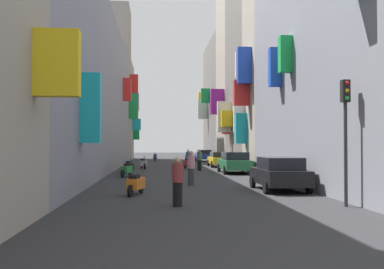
{
  "coord_description": "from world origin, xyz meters",
  "views": [
    {
      "loc": [
        -1.74,
        -2.95,
        2.11
      ],
      "look_at": [
        0.13,
        20.28,
        2.59
      ],
      "focal_mm": 40.95,
      "sensor_mm": 36.0,
      "label": 1
    }
  ],
  "objects_px": {
    "pedestrian_mid_street": "(191,168)",
    "traffic_light_near_corner": "(346,120)",
    "pedestrian_near_left": "(188,158)",
    "pedestrian_crossing": "(178,182)",
    "scooter_green": "(127,170)",
    "scooter_black": "(129,167)",
    "scooter_red": "(187,163)",
    "scooter_silver": "(143,163)",
    "parked_car_yellow": "(220,159)",
    "parked_car_green": "(234,162)",
    "parked_car_black": "(279,173)",
    "pedestrian_near_right": "(200,160)",
    "scooter_blue": "(155,157)",
    "scooter_orange": "(136,184)",
    "parked_car_blue": "(204,155)"
  },
  "relations": [
    {
      "from": "pedestrian_mid_street",
      "to": "traffic_light_near_corner",
      "type": "xyz_separation_m",
      "value": [
        4.57,
        -7.99,
        2.03
      ]
    },
    {
      "from": "pedestrian_near_left",
      "to": "pedestrian_crossing",
      "type": "bearing_deg",
      "value": -94.91
    },
    {
      "from": "scooter_green",
      "to": "scooter_black",
      "type": "height_order",
      "value": "same"
    },
    {
      "from": "scooter_red",
      "to": "pedestrian_mid_street",
      "type": "relative_size",
      "value": 1.14
    },
    {
      "from": "scooter_silver",
      "to": "scooter_red",
      "type": "distance_m",
      "value": 3.73
    },
    {
      "from": "pedestrian_mid_street",
      "to": "parked_car_yellow",
      "type": "bearing_deg",
      "value": 77.04
    },
    {
      "from": "parked_car_green",
      "to": "traffic_light_near_corner",
      "type": "bearing_deg",
      "value": -87.3
    },
    {
      "from": "pedestrian_near_left",
      "to": "traffic_light_near_corner",
      "type": "bearing_deg",
      "value": -82.28
    },
    {
      "from": "scooter_silver",
      "to": "pedestrian_near_left",
      "type": "distance_m",
      "value": 5.02
    },
    {
      "from": "parked_car_black",
      "to": "parked_car_green",
      "type": "relative_size",
      "value": 0.9
    },
    {
      "from": "parked_car_black",
      "to": "parked_car_green",
      "type": "xyz_separation_m",
      "value": [
        0.04,
        11.59,
        0.01
      ]
    },
    {
      "from": "scooter_black",
      "to": "pedestrian_near_right",
      "type": "height_order",
      "value": "pedestrian_near_right"
    },
    {
      "from": "pedestrian_near_right",
      "to": "traffic_light_near_corner",
      "type": "height_order",
      "value": "traffic_light_near_corner"
    },
    {
      "from": "scooter_blue",
      "to": "traffic_light_near_corner",
      "type": "xyz_separation_m",
      "value": [
        6.51,
        -39.12,
        2.43
      ]
    },
    {
      "from": "scooter_green",
      "to": "pedestrian_near_right",
      "type": "relative_size",
      "value": 1.1
    },
    {
      "from": "pedestrian_near_left",
      "to": "pedestrian_mid_street",
      "type": "bearing_deg",
      "value": -93.6
    },
    {
      "from": "scooter_orange",
      "to": "scooter_red",
      "type": "distance_m",
      "value": 19.3
    },
    {
      "from": "scooter_orange",
      "to": "pedestrian_near_right",
      "type": "distance_m",
      "value": 16.28
    },
    {
      "from": "parked_car_black",
      "to": "pedestrian_near_left",
      "type": "relative_size",
      "value": 2.5
    },
    {
      "from": "parked_car_black",
      "to": "scooter_green",
      "type": "bearing_deg",
      "value": 130.32
    },
    {
      "from": "parked_car_yellow",
      "to": "parked_car_black",
      "type": "distance_m",
      "value": 20.1
    },
    {
      "from": "scooter_blue",
      "to": "traffic_light_near_corner",
      "type": "height_order",
      "value": "traffic_light_near_corner"
    },
    {
      "from": "pedestrian_mid_street",
      "to": "traffic_light_near_corner",
      "type": "bearing_deg",
      "value": -60.22
    },
    {
      "from": "scooter_orange",
      "to": "scooter_red",
      "type": "xyz_separation_m",
      "value": [
        3.43,
        18.99,
        0.0
      ]
    },
    {
      "from": "parked_car_green",
      "to": "scooter_black",
      "type": "distance_m",
      "value": 7.5
    },
    {
      "from": "parked_car_yellow",
      "to": "parked_car_blue",
      "type": "height_order",
      "value": "parked_car_blue"
    },
    {
      "from": "parked_car_blue",
      "to": "scooter_black",
      "type": "xyz_separation_m",
      "value": [
        -7.57,
        -20.73,
        -0.26
      ]
    },
    {
      "from": "scooter_green",
      "to": "pedestrian_near_right",
      "type": "distance_m",
      "value": 7.87
    },
    {
      "from": "pedestrian_mid_street",
      "to": "traffic_light_near_corner",
      "type": "height_order",
      "value": "traffic_light_near_corner"
    },
    {
      "from": "scooter_green",
      "to": "pedestrian_mid_street",
      "type": "xyz_separation_m",
      "value": [
        3.64,
        -5.81,
        0.41
      ]
    },
    {
      "from": "scooter_red",
      "to": "scooter_green",
      "type": "bearing_deg",
      "value": -116.05
    },
    {
      "from": "parked_car_black",
      "to": "scooter_silver",
      "type": "height_order",
      "value": "parked_car_black"
    },
    {
      "from": "pedestrian_mid_street",
      "to": "parked_car_green",
      "type": "bearing_deg",
      "value": 66.45
    },
    {
      "from": "scooter_orange",
      "to": "scooter_blue",
      "type": "bearing_deg",
      "value": 88.92
    },
    {
      "from": "pedestrian_mid_street",
      "to": "scooter_orange",
      "type": "bearing_deg",
      "value": -122.74
    },
    {
      "from": "scooter_red",
      "to": "traffic_light_near_corner",
      "type": "distance_m",
      "value": 23.37
    },
    {
      "from": "parked_car_yellow",
      "to": "scooter_blue",
      "type": "height_order",
      "value": "parked_car_yellow"
    },
    {
      "from": "scooter_green",
      "to": "traffic_light_near_corner",
      "type": "xyz_separation_m",
      "value": [
        8.21,
        -13.8,
        2.43
      ]
    },
    {
      "from": "scooter_silver",
      "to": "pedestrian_near_left",
      "type": "height_order",
      "value": "pedestrian_near_left"
    },
    {
      "from": "pedestrian_crossing",
      "to": "scooter_blue",
      "type": "bearing_deg",
      "value": 91.32
    },
    {
      "from": "scooter_black",
      "to": "pedestrian_near_left",
      "type": "bearing_deg",
      "value": 60.31
    },
    {
      "from": "scooter_blue",
      "to": "parked_car_green",
      "type": "bearing_deg",
      "value": -75.69
    },
    {
      "from": "scooter_silver",
      "to": "traffic_light_near_corner",
      "type": "height_order",
      "value": "traffic_light_near_corner"
    },
    {
      "from": "scooter_green",
      "to": "pedestrian_near_left",
      "type": "relative_size",
      "value": 1.17
    },
    {
      "from": "parked_car_black",
      "to": "pedestrian_crossing",
      "type": "distance_m",
      "value": 6.63
    },
    {
      "from": "parked_car_blue",
      "to": "traffic_light_near_corner",
      "type": "relative_size",
      "value": 0.96
    },
    {
      "from": "scooter_black",
      "to": "pedestrian_near_left",
      "type": "relative_size",
      "value": 1.25
    },
    {
      "from": "pedestrian_near_right",
      "to": "scooter_red",
      "type": "bearing_deg",
      "value": 102.95
    },
    {
      "from": "scooter_black",
      "to": "traffic_light_near_corner",
      "type": "bearing_deg",
      "value": -64.28
    },
    {
      "from": "scooter_red",
      "to": "scooter_black",
      "type": "distance_m",
      "value": 7.33
    }
  ]
}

